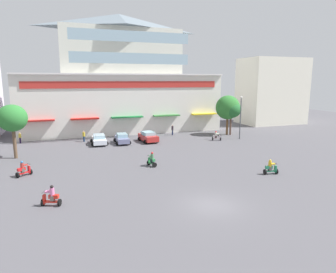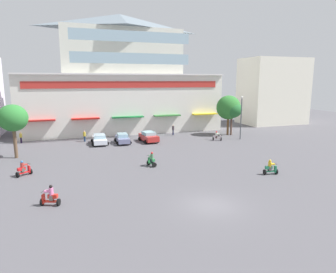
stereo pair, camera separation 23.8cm
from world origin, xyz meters
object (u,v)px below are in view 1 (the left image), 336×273
object	(u,v)px
parked_car_2	(148,137)
scooter_rider_1	(271,168)
scooter_rider_4	(24,170)
plaza_tree_0	(12,119)
pedestrian_2	(20,137)
plaza_tree_3	(228,108)
streetlamp_near	(241,114)
parked_car_0	(99,139)
scooter_rider_2	(51,197)
scooter_rider_3	(152,160)
parked_car_1	(122,138)
pedestrian_1	(172,129)
scooter_rider_0	(216,137)
plaza_tree_1	(231,110)
pedestrian_0	(84,136)

from	to	relation	value
parked_car_2	scooter_rider_1	size ratio (longest dim) A/B	2.83
parked_car_2	scooter_rider_4	size ratio (longest dim) A/B	2.76
plaza_tree_0	pedestrian_2	xyz separation A→B (m)	(-0.61, 9.19, -3.81)
plaza_tree_3	pedestrian_2	bearing A→B (deg)	173.33
scooter_rider_1	scooter_rider_4	world-z (taller)	scooter_rider_4
scooter_rider_4	streetlamp_near	distance (m)	31.24
parked_car_0	scooter_rider_2	bearing A→B (deg)	-105.62
streetlamp_near	scooter_rider_3	bearing A→B (deg)	-150.13
scooter_rider_2	scooter_rider_3	world-z (taller)	scooter_rider_2
parked_car_1	plaza_tree_0	bearing A→B (deg)	-162.40
plaza_tree_0	pedestrian_1	distance (m)	24.36
scooter_rider_0	parked_car_2	bearing A→B (deg)	166.34
scooter_rider_2	parked_car_1	bearing A→B (deg)	65.98
scooter_rider_1	scooter_rider_3	size ratio (longest dim) A/B	0.94
parked_car_1	plaza_tree_1	bearing A→B (deg)	2.41
scooter_rider_1	pedestrian_0	world-z (taller)	pedestrian_0
pedestrian_1	plaza_tree_1	bearing A→B (deg)	-17.93
scooter_rider_2	streetlamp_near	world-z (taller)	streetlamp_near
plaza_tree_0	scooter_rider_3	world-z (taller)	plaza_tree_0
parked_car_1	scooter_rider_1	xyz separation A→B (m)	(11.03, -19.32, -0.11)
plaza_tree_1	parked_car_2	distance (m)	15.04
scooter_rider_1	pedestrian_1	world-z (taller)	pedestrian_1
pedestrian_2	parked_car_1	bearing A→B (deg)	-19.30
plaza_tree_3	parked_car_0	world-z (taller)	plaza_tree_3
streetlamp_near	scooter_rider_2	bearing A→B (deg)	-147.29
plaza_tree_0	scooter_rider_4	world-z (taller)	plaza_tree_0
pedestrian_0	streetlamp_near	world-z (taller)	streetlamp_near
pedestrian_0	pedestrian_1	world-z (taller)	pedestrian_1
parked_car_2	pedestrian_2	bearing A→B (deg)	164.04
pedestrian_2	streetlamp_near	size ratio (longest dim) A/B	0.24
plaza_tree_3	scooter_rider_3	xyz separation A→B (m)	(-17.28, -13.95, -3.93)
scooter_rider_4	plaza_tree_0	bearing A→B (deg)	102.33
plaza_tree_0	scooter_rider_2	xyz separation A→B (m)	(4.42, -16.00, -4.07)
scooter_rider_3	pedestrian_0	bearing A→B (deg)	110.59
plaza_tree_3	plaza_tree_1	bearing A→B (deg)	-42.83
streetlamp_near	scooter_rider_4	bearing A→B (deg)	-163.08
parked_car_2	scooter_rider_0	bearing A→B (deg)	-13.66
scooter_rider_0	scooter_rider_2	size ratio (longest dim) A/B	0.91
parked_car_0	pedestrian_1	distance (m)	12.89
parked_car_1	pedestrian_1	world-z (taller)	pedestrian_1
parked_car_1	pedestrian_1	distance (m)	9.97
parked_car_2	pedestrian_1	distance (m)	6.66
plaza_tree_1	scooter_rider_3	distance (m)	22.59
parked_car_1	scooter_rider_0	bearing A→B (deg)	-10.80
plaza_tree_0	scooter_rider_2	size ratio (longest dim) A/B	3.99
plaza_tree_0	pedestrian_0	distance (m)	11.73
scooter_rider_3	pedestrian_2	xyz separation A→B (m)	(-14.87, 17.71, 0.25)
plaza_tree_1	pedestrian_2	world-z (taller)	plaza_tree_1
parked_car_0	streetlamp_near	bearing A→B (deg)	-9.16
parked_car_2	parked_car_1	bearing A→B (deg)	176.85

